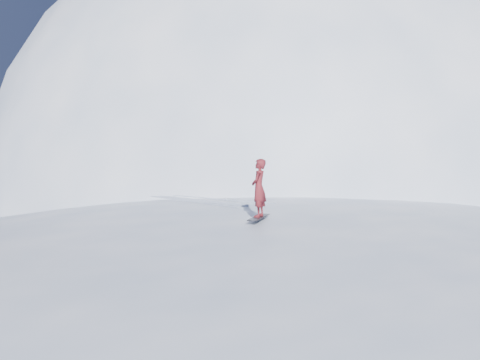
# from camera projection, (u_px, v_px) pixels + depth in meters

# --- Properties ---
(ground) EXTENTS (400.00, 400.00, 0.00)m
(ground) POSITION_uv_depth(u_px,v_px,m) (301.00, 283.00, 14.43)
(ground) COLOR white
(ground) RESTS_ON ground
(near_ridge) EXTENTS (36.00, 28.00, 4.80)m
(near_ridge) POSITION_uv_depth(u_px,v_px,m) (269.00, 261.00, 17.46)
(near_ridge) COLOR white
(near_ridge) RESTS_ON ground
(summit_peak) EXTENTS (60.00, 56.00, 56.00)m
(summit_peak) POSITION_uv_depth(u_px,v_px,m) (287.00, 195.00, 48.29)
(summit_peak) COLOR white
(summit_peak) RESTS_ON ground
(peak_shoulder) EXTENTS (28.00, 24.00, 18.00)m
(peak_shoulder) POSITION_uv_depth(u_px,v_px,m) (227.00, 207.00, 36.53)
(peak_shoulder) COLOR white
(peak_shoulder) RESTS_ON ground
(wind_bumps) EXTENTS (16.00, 14.40, 1.00)m
(wind_bumps) POSITION_uv_depth(u_px,v_px,m) (251.00, 271.00, 15.85)
(wind_bumps) COLOR white
(wind_bumps) RESTS_ON ground
(snowboard) EXTENTS (1.42, 1.17, 0.03)m
(snowboard) POSITION_uv_depth(u_px,v_px,m) (259.00, 217.00, 12.94)
(snowboard) COLOR black
(snowboard) RESTS_ON near_ridge
(snowboarder) EXTENTS (0.76, 0.72, 1.75)m
(snowboarder) POSITION_uv_depth(u_px,v_px,m) (259.00, 188.00, 12.89)
(snowboarder) COLOR maroon
(snowboarder) RESTS_ON snowboard
(board_tracks) EXTENTS (2.76, 5.95, 0.04)m
(board_tracks) POSITION_uv_depth(u_px,v_px,m) (202.00, 200.00, 18.18)
(board_tracks) COLOR silver
(board_tracks) RESTS_ON ground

